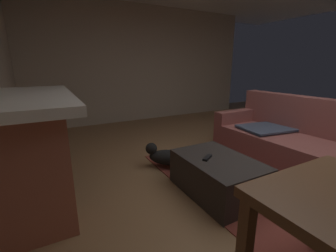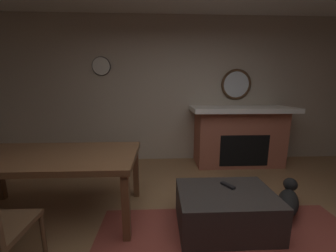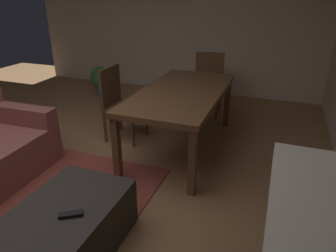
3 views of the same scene
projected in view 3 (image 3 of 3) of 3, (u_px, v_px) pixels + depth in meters
name	position (u px, v px, depth m)	size (l,w,h in m)	color
floor	(30.00, 209.00, 2.69)	(9.55, 9.55, 0.00)	olive
wall_right_window_side	(177.00, 16.00, 5.54)	(0.12, 5.87, 2.74)	beige
area_rug	(1.00, 227.00, 2.47)	(2.60, 2.00, 0.01)	brown
ottoman_coffee_table	(67.00, 230.00, 2.18)	(0.97, 0.65, 0.40)	#2D2826
tv_remote	(71.00, 214.00, 2.01)	(0.05, 0.16, 0.02)	black
dining_table	(182.00, 96.00, 3.50)	(1.87, 0.91, 0.74)	brown
dining_chair_north	(119.00, 100.00, 3.83)	(0.44, 0.44, 0.93)	#513823
dining_chair_east	(208.00, 80.00, 4.69)	(0.47, 0.47, 0.93)	brown
potted_plant	(100.00, 79.00, 5.56)	(0.36, 0.36, 0.54)	#474C51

